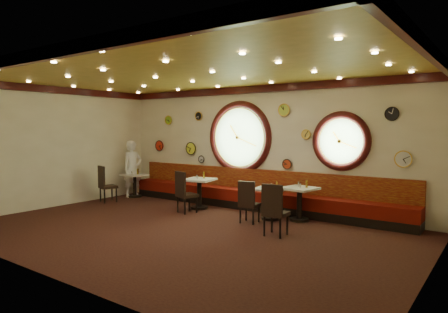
# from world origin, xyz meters

# --- Properties ---
(floor) EXTENTS (9.00, 6.00, 0.00)m
(floor) POSITION_xyz_m (0.00, 0.00, 0.00)
(floor) COLOR black
(floor) RESTS_ON ground
(ceiling) EXTENTS (9.00, 6.00, 0.02)m
(ceiling) POSITION_xyz_m (0.00, 0.00, 3.20)
(ceiling) COLOR gold
(ceiling) RESTS_ON wall_back
(wall_back) EXTENTS (9.00, 0.02, 3.20)m
(wall_back) POSITION_xyz_m (0.00, 3.00, 1.60)
(wall_back) COLOR beige
(wall_back) RESTS_ON floor
(wall_front) EXTENTS (9.00, 0.02, 3.20)m
(wall_front) POSITION_xyz_m (0.00, -3.00, 1.60)
(wall_front) COLOR beige
(wall_front) RESTS_ON floor
(wall_left) EXTENTS (0.02, 6.00, 3.20)m
(wall_left) POSITION_xyz_m (-4.50, 0.00, 1.60)
(wall_left) COLOR beige
(wall_left) RESTS_ON floor
(wall_right) EXTENTS (0.02, 6.00, 3.20)m
(wall_right) POSITION_xyz_m (4.50, 0.00, 1.60)
(wall_right) COLOR beige
(wall_right) RESTS_ON floor
(molding_back) EXTENTS (9.00, 0.10, 0.18)m
(molding_back) POSITION_xyz_m (0.00, 2.95, 3.11)
(molding_back) COLOR black
(molding_back) RESTS_ON wall_back
(molding_front) EXTENTS (9.00, 0.10, 0.18)m
(molding_front) POSITION_xyz_m (0.00, -2.95, 3.11)
(molding_front) COLOR black
(molding_front) RESTS_ON wall_back
(molding_left) EXTENTS (0.10, 6.00, 0.18)m
(molding_left) POSITION_xyz_m (-4.45, 0.00, 3.11)
(molding_left) COLOR black
(molding_left) RESTS_ON wall_back
(molding_right) EXTENTS (0.10, 6.00, 0.18)m
(molding_right) POSITION_xyz_m (4.45, 0.00, 3.11)
(molding_right) COLOR black
(molding_right) RESTS_ON wall_back
(banquette_base) EXTENTS (8.00, 0.55, 0.20)m
(banquette_base) POSITION_xyz_m (0.00, 2.72, 0.10)
(banquette_base) COLOR black
(banquette_base) RESTS_ON floor
(banquette_seat) EXTENTS (8.00, 0.55, 0.30)m
(banquette_seat) POSITION_xyz_m (0.00, 2.72, 0.35)
(banquette_seat) COLOR #590C07
(banquette_seat) RESTS_ON banquette_base
(banquette_back) EXTENTS (8.00, 0.10, 0.55)m
(banquette_back) POSITION_xyz_m (0.00, 2.94, 0.75)
(banquette_back) COLOR #60070A
(banquette_back) RESTS_ON wall_back
(porthole_left_glass) EXTENTS (1.66, 0.02, 1.66)m
(porthole_left_glass) POSITION_xyz_m (-0.60, 3.00, 1.85)
(porthole_left_glass) COLOR #8CC274
(porthole_left_glass) RESTS_ON wall_back
(porthole_left_frame) EXTENTS (1.98, 0.18, 1.98)m
(porthole_left_frame) POSITION_xyz_m (-0.60, 2.98, 1.85)
(porthole_left_frame) COLOR black
(porthole_left_frame) RESTS_ON wall_back
(porthole_left_ring) EXTENTS (1.61, 0.03, 1.61)m
(porthole_left_ring) POSITION_xyz_m (-0.60, 2.95, 1.85)
(porthole_left_ring) COLOR gold
(porthole_left_ring) RESTS_ON wall_back
(porthole_right_glass) EXTENTS (1.10, 0.02, 1.10)m
(porthole_right_glass) POSITION_xyz_m (2.20, 3.00, 1.80)
(porthole_right_glass) COLOR #8CC274
(porthole_right_glass) RESTS_ON wall_back
(porthole_right_frame) EXTENTS (1.38, 0.18, 1.38)m
(porthole_right_frame) POSITION_xyz_m (2.20, 2.98, 1.80)
(porthole_right_frame) COLOR black
(porthole_right_frame) RESTS_ON wall_back
(porthole_right_ring) EXTENTS (1.09, 0.03, 1.09)m
(porthole_right_ring) POSITION_xyz_m (2.20, 2.95, 1.80)
(porthole_right_ring) COLOR gold
(porthole_right_ring) RESTS_ON wall_back
(wall_clock_0) EXTENTS (0.20, 0.03, 0.20)m
(wall_clock_0) POSITION_xyz_m (-1.90, 2.96, 1.20)
(wall_clock_0) COLOR silver
(wall_clock_0) RESTS_ON wall_back
(wall_clock_1) EXTENTS (0.30, 0.03, 0.30)m
(wall_clock_1) POSITION_xyz_m (0.75, 2.96, 2.55)
(wall_clock_1) COLOR #A9C43D
(wall_clock_1) RESTS_ON wall_back
(wall_clock_2) EXTENTS (0.34, 0.03, 0.34)m
(wall_clock_2) POSITION_xyz_m (3.55, 2.96, 1.45)
(wall_clock_2) COLOR silver
(wall_clock_2) RESTS_ON wall_back
(wall_clock_3) EXTENTS (0.22, 0.03, 0.22)m
(wall_clock_3) POSITION_xyz_m (1.35, 2.96, 1.95)
(wall_clock_3) COLOR #E3BB4B
(wall_clock_3) RESTS_ON wall_back
(wall_clock_4) EXTENTS (0.26, 0.03, 0.26)m
(wall_clock_4) POSITION_xyz_m (-3.20, 2.96, 2.35)
(wall_clock_4) COLOR #7DB223
(wall_clock_4) RESTS_ON wall_back
(wall_clock_5) EXTENTS (0.32, 0.03, 0.32)m
(wall_clock_5) POSITION_xyz_m (-3.60, 2.96, 1.55)
(wall_clock_5) COLOR red
(wall_clock_5) RESTS_ON wall_back
(wall_clock_6) EXTENTS (0.28, 0.03, 0.28)m
(wall_clock_6) POSITION_xyz_m (3.30, 2.96, 2.40)
(wall_clock_6) COLOR black
(wall_clock_6) RESTS_ON wall_back
(wall_clock_7) EXTENTS (0.24, 0.03, 0.24)m
(wall_clock_7) POSITION_xyz_m (0.85, 2.96, 1.20)
(wall_clock_7) COLOR red
(wall_clock_7) RESTS_ON wall_back
(wall_clock_8) EXTENTS (0.24, 0.03, 0.24)m
(wall_clock_8) POSITION_xyz_m (-2.00, 2.96, 2.45)
(wall_clock_8) COLOR black
(wall_clock_8) RESTS_ON wall_back
(wall_clock_9) EXTENTS (0.36, 0.03, 0.36)m
(wall_clock_9) POSITION_xyz_m (-2.30, 2.96, 1.50)
(wall_clock_9) COLOR yellow
(wall_clock_9) RESTS_ON wall_back
(table_a) EXTENTS (0.69, 0.69, 0.70)m
(table_a) POSITION_xyz_m (-3.90, 2.18, 0.44)
(table_a) COLOR black
(table_a) RESTS_ON floor
(table_b) EXTENTS (0.85, 0.85, 0.79)m
(table_b) POSITION_xyz_m (-1.17, 1.96, 0.50)
(table_b) COLOR black
(table_b) RESTS_ON floor
(table_c) EXTENTS (0.76, 0.76, 0.73)m
(table_c) POSITION_xyz_m (0.94, 1.97, 0.46)
(table_c) COLOR black
(table_c) RESTS_ON floor
(table_d) EXTENTS (0.80, 0.80, 0.77)m
(table_d) POSITION_xyz_m (1.54, 2.23, 0.48)
(table_d) COLOR black
(table_d) RESTS_ON floor
(chair_a) EXTENTS (0.55, 0.55, 0.64)m
(chair_a) POSITION_xyz_m (-3.92, 1.10, 0.59)
(chair_a) COLOR black
(chair_a) RESTS_ON floor
(chair_b) EXTENTS (0.54, 0.54, 0.64)m
(chair_b) POSITION_xyz_m (-1.14, 1.32, 0.59)
(chair_b) COLOR black
(chair_b) RESTS_ON floor
(chair_c) EXTENTS (0.45, 0.45, 0.58)m
(chair_c) POSITION_xyz_m (0.73, 1.33, 0.54)
(chair_c) COLOR black
(chair_c) RESTS_ON floor
(chair_d) EXTENTS (0.45, 0.45, 0.64)m
(chair_d) POSITION_xyz_m (1.71, 0.72, 0.59)
(chair_d) COLOR black
(chair_d) RESTS_ON floor
(condiment_a_salt) EXTENTS (0.04, 0.04, 0.10)m
(condiment_a_salt) POSITION_xyz_m (-3.99, 2.18, 0.76)
(condiment_a_salt) COLOR silver
(condiment_a_salt) RESTS_ON table_a
(condiment_b_salt) EXTENTS (0.03, 0.03, 0.09)m
(condiment_b_salt) POSITION_xyz_m (-1.30, 2.01, 0.83)
(condiment_b_salt) COLOR #BABABE
(condiment_b_salt) RESTS_ON table_b
(condiment_c_salt) EXTENTS (0.03, 0.03, 0.09)m
(condiment_c_salt) POSITION_xyz_m (0.84, 1.97, 0.78)
(condiment_c_salt) COLOR silver
(condiment_c_salt) RESTS_ON table_c
(condiment_d_salt) EXTENTS (0.04, 0.04, 0.11)m
(condiment_d_salt) POSITION_xyz_m (1.48, 2.31, 0.82)
(condiment_d_salt) COLOR silver
(condiment_d_salt) RESTS_ON table_d
(condiment_a_pepper) EXTENTS (0.03, 0.03, 0.09)m
(condiment_a_pepper) POSITION_xyz_m (-3.93, 2.10, 0.75)
(condiment_a_pepper) COLOR silver
(condiment_a_pepper) RESTS_ON table_a
(condiment_b_pepper) EXTENTS (0.04, 0.04, 0.10)m
(condiment_b_pepper) POSITION_xyz_m (-1.18, 1.90, 0.84)
(condiment_b_pepper) COLOR silver
(condiment_b_pepper) RESTS_ON table_b
(condiment_c_pepper) EXTENTS (0.04, 0.04, 0.10)m
(condiment_c_pepper) POSITION_xyz_m (0.95, 1.99, 0.78)
(condiment_c_pepper) COLOR silver
(condiment_c_pepper) RESTS_ON table_c
(condiment_d_pepper) EXTENTS (0.04, 0.04, 0.10)m
(condiment_d_pepper) POSITION_xyz_m (1.57, 2.19, 0.81)
(condiment_d_pepper) COLOR silver
(condiment_d_pepper) RESTS_ON table_d
(condiment_a_bottle) EXTENTS (0.05, 0.05, 0.17)m
(condiment_a_bottle) POSITION_xyz_m (-3.80, 2.23, 0.79)
(condiment_a_bottle) COLOR gold
(condiment_a_bottle) RESTS_ON table_a
(condiment_b_bottle) EXTENTS (0.05, 0.05, 0.17)m
(condiment_b_bottle) POSITION_xyz_m (-1.11, 2.08, 0.88)
(condiment_b_bottle) COLOR gold
(condiment_b_bottle) RESTS_ON table_b
(condiment_c_bottle) EXTENTS (0.05, 0.05, 0.15)m
(condiment_c_bottle) POSITION_xyz_m (1.06, 2.04, 0.81)
(condiment_c_bottle) COLOR gold
(condiment_c_bottle) RESTS_ON table_c
(condiment_d_bottle) EXTENTS (0.05, 0.05, 0.17)m
(condiment_d_bottle) POSITION_xyz_m (1.69, 2.27, 0.85)
(condiment_d_bottle) COLOR gold
(condiment_d_bottle) RESTS_ON table_d
(waiter) EXTENTS (0.50, 0.68, 1.72)m
(waiter) POSITION_xyz_m (-4.00, 2.20, 0.86)
(waiter) COLOR white
(waiter) RESTS_ON floor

